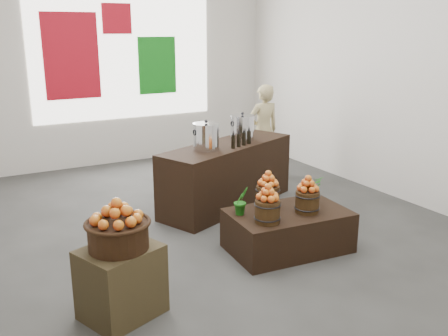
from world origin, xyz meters
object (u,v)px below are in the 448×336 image
display_table (288,230)px  wicker_basket (118,236)px  stock_pot_center (242,128)px  crate (121,282)px  counter (227,175)px  shopper (263,130)px  stock_pot_left (206,138)px

display_table → wicker_basket: bearing=-164.4°
display_table → stock_pot_center: 1.92m
crate → wicker_basket: (0.00, 0.00, 0.42)m
display_table → counter: 1.58m
crate → wicker_basket: bearing=0.0°
wicker_basket → display_table: bearing=11.1°
display_table → shopper: (1.36, 2.58, 0.52)m
stock_pot_left → counter: bearing=22.4°
counter → display_table: bearing=-116.7°
counter → wicker_basket: bearing=-159.6°
stock_pot_center → shopper: bearing=43.6°
crate → display_table: 2.03m
crate → stock_pot_center: size_ratio=1.89×
crate → shopper: (3.35, 2.97, 0.44)m
counter → stock_pot_left: 0.73m
crate → shopper: bearing=41.5°
display_table → counter: bearing=90.3°
shopper → stock_pot_center: bearing=45.6°
shopper → wicker_basket: bearing=43.5°
counter → stock_pot_left: bearing=180.0°
counter → shopper: 1.64m
wicker_basket → shopper: (3.35, 2.97, 0.02)m
display_table → crate: bearing=-164.4°
display_table → counter: size_ratio=0.61×
crate → stock_pot_left: bearing=46.2°
wicker_basket → stock_pot_left: size_ratio=1.51×
crate → stock_pot_center: stock_pot_center is taller
wicker_basket → stock_pot_left: 2.49m
stock_pot_left → crate: bearing=-133.8°
display_table → stock_pot_center: size_ratio=3.94×
wicker_basket → counter: counter is taller
crate → counter: 2.88m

